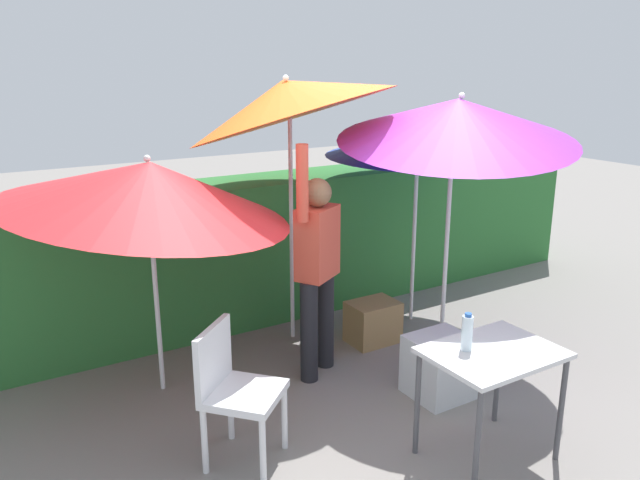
{
  "coord_description": "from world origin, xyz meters",
  "views": [
    {
      "loc": [
        -2.44,
        -3.68,
        2.44
      ],
      "look_at": [
        0.0,
        0.3,
        1.1
      ],
      "focal_mm": 35.09,
      "sensor_mm": 36.0,
      "label": 1
    }
  ],
  "objects": [
    {
      "name": "ground_plane",
      "position": [
        0.0,
        0.0,
        0.0
      ],
      "size": [
        24.0,
        24.0,
        0.0
      ],
      "primitive_type": "plane",
      "color": "gray"
    },
    {
      "name": "hedge_row",
      "position": [
        0.0,
        1.61,
        0.68
      ],
      "size": [
        8.0,
        0.7,
        1.36
      ],
      "primitive_type": "cube",
      "color": "#2D7033",
      "rests_on": "ground_plane"
    },
    {
      "name": "umbrella_rainbow",
      "position": [
        1.05,
        -0.03,
        2.0
      ],
      "size": [
        1.93,
        1.91,
        2.36
      ],
      "color": "silver",
      "rests_on": "ground_plane"
    },
    {
      "name": "umbrella_orange",
      "position": [
        0.08,
        0.93,
        2.14
      ],
      "size": [
        1.88,
        1.8,
        2.66
      ],
      "color": "silver",
      "rests_on": "ground_plane"
    },
    {
      "name": "umbrella_yellow",
      "position": [
        -1.2,
        0.68,
        1.58
      ],
      "size": [
        2.12,
        2.1,
        1.95
      ],
      "color": "silver",
      "rests_on": "ground_plane"
    },
    {
      "name": "umbrella_navy",
      "position": [
        1.3,
        0.71,
        1.74
      ],
      "size": [
        1.7,
        1.7,
        1.94
      ],
      "color": "silver",
      "rests_on": "ground_plane"
    },
    {
      "name": "person_vendor",
      "position": [
        -0.06,
        0.25,
        0.93
      ],
      "size": [
        0.52,
        0.37,
        1.88
      ],
      "color": "black",
      "rests_on": "ground_plane"
    },
    {
      "name": "chair_plastic",
      "position": [
        -1.09,
        -0.45,
        0.51
      ],
      "size": [
        0.62,
        0.62,
        0.89
      ],
      "color": "silver",
      "rests_on": "ground_plane"
    },
    {
      "name": "cooler_box",
      "position": [
        0.55,
        -0.53,
        0.23
      ],
      "size": [
        0.45,
        0.42,
        0.46
      ],
      "primitive_type": "cube",
      "color": "silver",
      "rests_on": "ground_plane"
    },
    {
      "name": "crate_cardboard",
      "position": [
        0.67,
        0.49,
        0.19
      ],
      "size": [
        0.44,
        0.33,
        0.38
      ],
      "primitive_type": "cube",
      "color": "#9E7A4C",
      "rests_on": "ground_plane"
    },
    {
      "name": "folding_table",
      "position": [
        0.28,
        -1.27,
        0.65
      ],
      "size": [
        0.8,
        0.6,
        0.74
      ],
      "color": "#4C4C51",
      "rests_on": "ground_plane"
    },
    {
      "name": "bottle_water",
      "position": [
        0.14,
        -1.18,
        0.85
      ],
      "size": [
        0.07,
        0.07,
        0.24
      ],
      "color": "silver",
      "rests_on": "folding_table"
    }
  ]
}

